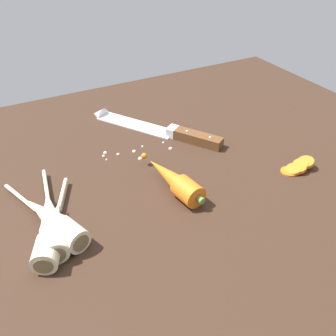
{
  "coord_description": "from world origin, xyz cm",
  "views": [
    {
      "loc": [
        -28.92,
        -55.59,
        43.98
      ],
      "look_at": [
        0.0,
        -2.0,
        1.5
      ],
      "focal_mm": 40.88,
      "sensor_mm": 36.0,
      "label": 1
    }
  ],
  "objects_px": {
    "parsnip_mid_left": "(52,231)",
    "carrot_slice_stack": "(297,167)",
    "parsnip_front": "(53,221)",
    "chefs_knife": "(151,127)",
    "parsnip_mid_right": "(51,221)",
    "whole_carrot": "(174,180)"
  },
  "relations": [
    {
      "from": "parsnip_mid_left",
      "to": "carrot_slice_stack",
      "type": "relative_size",
      "value": 2.87
    },
    {
      "from": "parsnip_front",
      "to": "carrot_slice_stack",
      "type": "xyz_separation_m",
      "value": [
        0.47,
        -0.06,
        -0.01
      ]
    },
    {
      "from": "chefs_knife",
      "to": "parsnip_mid_right",
      "type": "distance_m",
      "value": 0.37
    },
    {
      "from": "parsnip_front",
      "to": "carrot_slice_stack",
      "type": "bearing_deg",
      "value": -7.6
    },
    {
      "from": "carrot_slice_stack",
      "to": "whole_carrot",
      "type": "bearing_deg",
      "value": 165.44
    },
    {
      "from": "carrot_slice_stack",
      "to": "chefs_knife",
      "type": "bearing_deg",
      "value": 122.33
    },
    {
      "from": "whole_carrot",
      "to": "parsnip_mid_left",
      "type": "xyz_separation_m",
      "value": [
        -0.23,
        -0.03,
        -0.0
      ]
    },
    {
      "from": "carrot_slice_stack",
      "to": "parsnip_mid_left",
      "type": "bearing_deg",
      "value": 175.36
    },
    {
      "from": "parsnip_front",
      "to": "parsnip_mid_right",
      "type": "height_order",
      "value": "same"
    },
    {
      "from": "parsnip_mid_right",
      "to": "carrot_slice_stack",
      "type": "distance_m",
      "value": 0.48
    },
    {
      "from": "chefs_knife",
      "to": "whole_carrot",
      "type": "distance_m",
      "value": 0.23
    },
    {
      "from": "chefs_knife",
      "to": "carrot_slice_stack",
      "type": "relative_size",
      "value": 4.36
    },
    {
      "from": "parsnip_mid_left",
      "to": "parsnip_front",
      "type": "bearing_deg",
      "value": 72.91
    },
    {
      "from": "parsnip_mid_left",
      "to": "parsnip_mid_right",
      "type": "bearing_deg",
      "value": 79.35
    },
    {
      "from": "whole_carrot",
      "to": "parsnip_mid_right",
      "type": "relative_size",
      "value": 0.77
    },
    {
      "from": "whole_carrot",
      "to": "parsnip_mid_left",
      "type": "height_order",
      "value": "whole_carrot"
    },
    {
      "from": "chefs_knife",
      "to": "parsnip_mid_right",
      "type": "relative_size",
      "value": 1.31
    },
    {
      "from": "chefs_knife",
      "to": "parsnip_mid_left",
      "type": "distance_m",
      "value": 0.39
    },
    {
      "from": "parsnip_front",
      "to": "parsnip_mid_right",
      "type": "bearing_deg",
      "value": -179.88
    },
    {
      "from": "whole_carrot",
      "to": "carrot_slice_stack",
      "type": "height_order",
      "value": "whole_carrot"
    },
    {
      "from": "whole_carrot",
      "to": "parsnip_front",
      "type": "xyz_separation_m",
      "value": [
        -0.22,
        -0.0,
        -0.0
      ]
    },
    {
      "from": "parsnip_front",
      "to": "parsnip_mid_left",
      "type": "xyz_separation_m",
      "value": [
        -0.01,
        -0.02,
        0.0
      ]
    }
  ]
}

